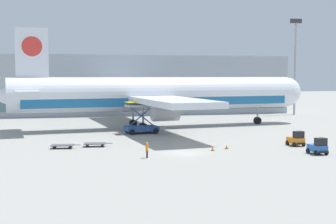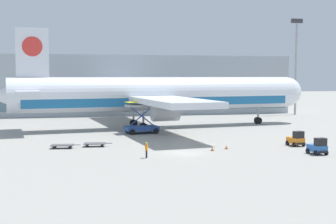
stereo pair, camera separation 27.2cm
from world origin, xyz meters
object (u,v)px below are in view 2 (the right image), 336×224
(baggage_dolly_second, at_px, (95,144))
(baggage_tug_foreground, at_px, (296,139))
(baggage_tug_mid, at_px, (318,147))
(ground_crew_near, at_px, (146,149))
(scissor_lift_loader, at_px, (142,121))
(traffic_cone_far, at_px, (226,147))
(airplane_main, at_px, (156,95))
(light_mast, at_px, (296,59))
(baggage_dolly_lead, at_px, (62,145))
(traffic_cone_near, at_px, (212,148))

(baggage_dolly_second, bearing_deg, baggage_tug_foreground, -4.00)
(baggage_tug_mid, bearing_deg, ground_crew_near, -100.34)
(scissor_lift_loader, xyz_separation_m, traffic_cone_far, (8.03, -18.29, -1.67))
(airplane_main, xyz_separation_m, baggage_tug_foreground, (14.08, -25.06, -4.96))
(ground_crew_near, bearing_deg, airplane_main, 14.95)
(baggage_dolly_second, bearing_deg, light_mast, 46.20)
(baggage_dolly_lead, relative_size, traffic_cone_near, 6.39)
(ground_crew_near, distance_m, traffic_cone_far, 11.84)
(baggage_tug_foreground, bearing_deg, traffic_cone_near, -90.05)
(baggage_dolly_lead, distance_m, traffic_cone_far, 20.92)
(scissor_lift_loader, bearing_deg, traffic_cone_near, -80.27)
(airplane_main, relative_size, scissor_lift_loader, 10.47)
(baggage_dolly_lead, distance_m, traffic_cone_near, 19.09)
(baggage_dolly_second, bearing_deg, scissor_lift_loader, 64.11)
(ground_crew_near, bearing_deg, traffic_cone_far, -40.69)
(baggage_dolly_second, bearing_deg, traffic_cone_near, -17.95)
(light_mast, height_order, traffic_cone_near, light_mast)
(baggage_dolly_lead, bearing_deg, baggage_tug_mid, -13.67)
(traffic_cone_near, bearing_deg, airplane_main, 94.36)
(scissor_lift_loader, relative_size, baggage_tug_foreground, 2.12)
(light_mast, xyz_separation_m, airplane_main, (-37.44, -20.63, -7.28))
(airplane_main, relative_size, ground_crew_near, 31.75)
(ground_crew_near, bearing_deg, baggage_dolly_lead, 73.21)
(baggage_tug_mid, relative_size, ground_crew_near, 1.41)
(scissor_lift_loader, xyz_separation_m, ground_crew_near, (-2.96, -22.63, -0.87))
(scissor_lift_loader, relative_size, baggage_dolly_second, 1.47)
(airplane_main, distance_m, baggage_dolly_second, 24.07)
(traffic_cone_near, bearing_deg, baggage_dolly_lead, 162.28)
(light_mast, relative_size, baggage_tug_foreground, 8.66)
(traffic_cone_near, bearing_deg, baggage_tug_foreground, 7.16)
(scissor_lift_loader, bearing_deg, airplane_main, 55.18)
(traffic_cone_far, bearing_deg, traffic_cone_near, -156.32)
(baggage_tug_mid, height_order, baggage_dolly_second, baggage_tug_mid)
(light_mast, relative_size, traffic_cone_far, 37.95)
(scissor_lift_loader, relative_size, traffic_cone_near, 9.40)
(traffic_cone_far, bearing_deg, baggage_dolly_second, 161.26)
(baggage_tug_foreground, distance_m, baggage_tug_mid, 6.72)
(traffic_cone_near, relative_size, traffic_cone_far, 0.99)
(baggage_tug_mid, distance_m, ground_crew_near, 20.27)
(ground_crew_near, relative_size, traffic_cone_far, 3.07)
(light_mast, bearing_deg, airplane_main, -151.15)
(light_mast, xyz_separation_m, baggage_dolly_lead, (-53.59, -41.39, -12.73))
(airplane_main, relative_size, traffic_cone_far, 97.38)
(light_mast, height_order, airplane_main, light_mast)
(baggage_dolly_lead, xyz_separation_m, ground_crew_near, (9.36, -9.20, 0.69))
(traffic_cone_near, bearing_deg, light_mast, 53.12)
(baggage_tug_foreground, height_order, baggage_dolly_second, baggage_tug_foreground)
(baggage_tug_foreground, bearing_deg, baggage_tug_mid, -13.08)
(scissor_lift_loader, height_order, baggage_dolly_lead, scissor_lift_loader)
(scissor_lift_loader, distance_m, baggage_tug_foreground, 25.22)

